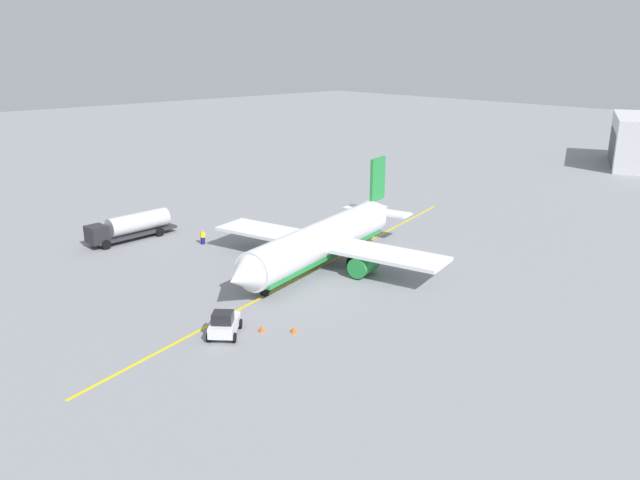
# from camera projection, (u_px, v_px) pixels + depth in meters

# --- Properties ---
(ground_plane) EXTENTS (400.00, 400.00, 0.00)m
(ground_plane) POSITION_uv_depth(u_px,v_px,m) (320.00, 267.00, 65.82)
(ground_plane) COLOR gray
(airplane) EXTENTS (29.99, 27.32, 9.87)m
(airplane) POSITION_uv_depth(u_px,v_px,m) (322.00, 241.00, 65.37)
(airplane) COLOR white
(airplane) RESTS_ON ground
(fuel_tanker) EXTENTS (11.27, 3.39, 3.15)m
(fuel_tanker) POSITION_uv_depth(u_px,v_px,m) (131.00, 226.00, 74.64)
(fuel_tanker) COLOR #2D2D33
(fuel_tanker) RESTS_ON ground
(pushback_tug) EXTENTS (4.05, 4.01, 2.20)m
(pushback_tug) POSITION_uv_depth(u_px,v_px,m) (224.00, 324.00, 49.85)
(pushback_tug) COLOR silver
(pushback_tug) RESTS_ON ground
(refueling_worker) EXTENTS (0.55, 0.41, 1.71)m
(refueling_worker) POSITION_uv_depth(u_px,v_px,m) (203.00, 237.00, 73.21)
(refueling_worker) COLOR navy
(refueling_worker) RESTS_ON ground
(safety_cone_nose) EXTENTS (0.50, 0.50, 0.56)m
(safety_cone_nose) POSITION_uv_depth(u_px,v_px,m) (262.00, 328.00, 50.72)
(safety_cone_nose) COLOR #F2590F
(safety_cone_nose) RESTS_ON ground
(safety_cone_wingtip) EXTENTS (0.52, 0.52, 0.58)m
(safety_cone_wingtip) POSITION_uv_depth(u_px,v_px,m) (294.00, 329.00, 50.56)
(safety_cone_wingtip) COLOR #F2590F
(safety_cone_wingtip) RESTS_ON ground
(taxi_line_marking) EXTENTS (60.44, 15.60, 0.01)m
(taxi_line_marking) POSITION_uv_depth(u_px,v_px,m) (320.00, 267.00, 65.82)
(taxi_line_marking) COLOR yellow
(taxi_line_marking) RESTS_ON ground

